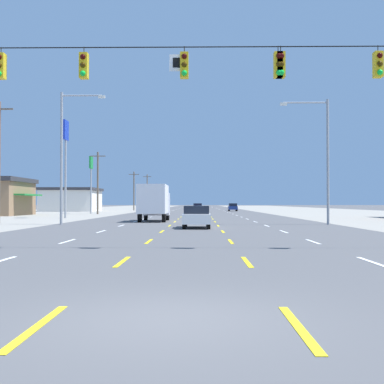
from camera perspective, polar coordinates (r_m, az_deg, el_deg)
name	(u,v)px	position (r m, az deg, el deg)	size (l,w,h in m)	color
ground_plane	(197,214)	(73.38, 0.54, -2.50)	(572.00, 572.00, 0.00)	#4C4C4F
lot_apron_left	(25,214)	(77.58, -18.08, -2.37)	(28.00, 440.00, 0.01)	gray
lot_apron_right	(370,214)	(77.30, 19.23, -2.36)	(28.00, 440.00, 0.01)	gray
lane_markings	(198,210)	(111.87, 0.65, -2.05)	(10.64, 227.60, 0.01)	white
signal_span_wire	(192,107)	(18.71, 0.00, 9.48)	(25.51, 0.53, 8.52)	brown
sedan_center_turn_nearest	(196,216)	(33.68, 0.50, -2.75)	(1.80, 4.50, 1.46)	white
box_truck_inner_left_near	(154,201)	(45.77, -4.25, -0.98)	(2.40, 7.20, 3.23)	silver
suv_far_left_mid	(152,207)	(80.58, -4.48, -1.65)	(1.98, 4.90, 1.98)	#4C196B
hatchback_center_turn_midfar	(198,207)	(98.74, 0.63, -1.71)	(1.72, 3.90, 1.54)	#4C196B
hatchback_far_right_far	(233,207)	(101.87, 4.57, -1.69)	(1.72, 3.90, 1.54)	navy
sedan_far_left_farther	(164,207)	(102.81, -3.13, -1.70)	(1.80, 4.50, 1.46)	#B28C33
storefront_left_row_2	(71,199)	(103.13, -13.29, -0.81)	(10.54, 11.76, 4.55)	silver
pole_sign_left_row_1	(66,146)	(57.08, -13.90, 4.98)	(0.24, 1.63, 10.57)	gray
pole_sign_left_row_2	(91,171)	(79.58, -11.18, 2.30)	(0.24, 1.75, 8.73)	gray
streetlight_left_row_0	(65,149)	(40.37, -13.93, 4.65)	(3.43, 0.26, 10.13)	gray
streetlight_right_row_0	(323,152)	(40.12, 14.41, 4.30)	(3.70, 0.26, 9.53)	gray
utility_pole_left_row_1	(98,182)	(75.57, -10.46, 1.14)	(2.20, 0.26, 9.06)	brown
utility_pole_left_row_2	(134,190)	(110.80, -6.49, 0.21)	(2.20, 0.26, 8.37)	brown
utility_pole_left_row_3	(147,191)	(136.51, -5.02, 0.12)	(2.20, 0.26, 9.19)	brown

